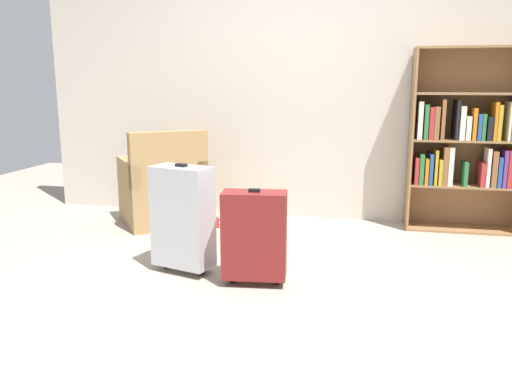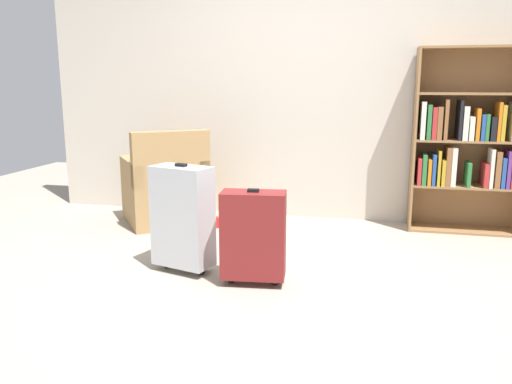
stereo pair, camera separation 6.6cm
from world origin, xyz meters
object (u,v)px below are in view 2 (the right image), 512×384
(bookshelf, at_px, (471,143))
(mug, at_px, (217,222))
(armchair, at_px, (165,190))
(suitcase_dark_red, at_px, (253,235))
(suitcase_silver, at_px, (183,216))

(bookshelf, bearing_deg, mug, -169.78)
(armchair, height_order, suitcase_dark_red, armchair)
(bookshelf, height_order, mug, bookshelf)
(armchair, bearing_deg, mug, -5.75)
(suitcase_silver, bearing_deg, armchair, 117.58)
(bookshelf, height_order, suitcase_dark_red, bookshelf)
(mug, distance_m, suitcase_silver, 1.21)
(bookshelf, xyz_separation_m, armchair, (-2.75, -0.35, -0.48))
(armchair, distance_m, suitcase_dark_red, 1.76)
(armchair, xyz_separation_m, suitcase_silver, (0.63, -1.20, 0.09))
(suitcase_silver, xyz_separation_m, suitcase_dark_red, (0.54, -0.12, -0.06))
(armchair, relative_size, suitcase_dark_red, 1.51)
(suitcase_silver, bearing_deg, bookshelf, 36.20)
(mug, relative_size, suitcase_silver, 0.15)
(mug, bearing_deg, suitcase_dark_red, -63.20)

